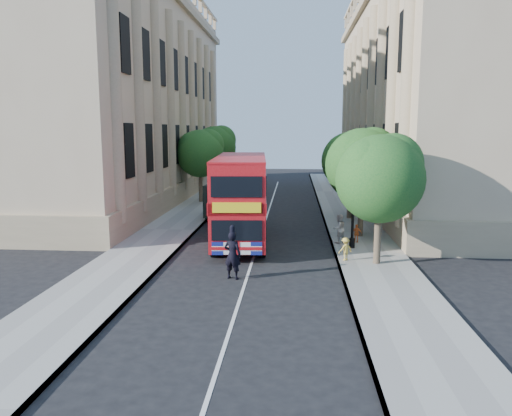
% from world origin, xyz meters
% --- Properties ---
extents(ground, '(120.00, 120.00, 0.00)m').
position_xyz_m(ground, '(0.00, 0.00, 0.00)').
color(ground, black).
rests_on(ground, ground).
extents(pavement_right, '(3.50, 80.00, 0.12)m').
position_xyz_m(pavement_right, '(5.75, 10.00, 0.06)').
color(pavement_right, gray).
rests_on(pavement_right, ground).
extents(pavement_left, '(3.50, 80.00, 0.12)m').
position_xyz_m(pavement_left, '(-5.75, 10.00, 0.06)').
color(pavement_left, gray).
rests_on(pavement_left, ground).
extents(building_right, '(12.00, 38.00, 18.00)m').
position_xyz_m(building_right, '(13.80, 24.00, 9.00)').
color(building_right, tan).
rests_on(building_right, ground).
extents(building_left, '(12.00, 38.00, 18.00)m').
position_xyz_m(building_left, '(-13.80, 24.00, 9.00)').
color(building_left, tan).
rests_on(building_left, ground).
extents(tree_right_near, '(4.00, 4.00, 6.08)m').
position_xyz_m(tree_right_near, '(5.84, 3.03, 4.25)').
color(tree_right_near, '#473828').
rests_on(tree_right_near, ground).
extents(tree_right_mid, '(4.20, 4.20, 6.37)m').
position_xyz_m(tree_right_mid, '(5.84, 9.03, 4.45)').
color(tree_right_mid, '#473828').
rests_on(tree_right_mid, ground).
extents(tree_right_far, '(4.00, 4.00, 6.15)m').
position_xyz_m(tree_right_far, '(5.84, 15.03, 4.31)').
color(tree_right_far, '#473828').
rests_on(tree_right_far, ground).
extents(tree_left_far, '(4.00, 4.00, 6.30)m').
position_xyz_m(tree_left_far, '(-5.96, 22.03, 4.44)').
color(tree_left_far, '#473828').
rests_on(tree_left_far, ground).
extents(tree_left_back, '(4.20, 4.20, 6.65)m').
position_xyz_m(tree_left_back, '(-5.96, 30.03, 4.71)').
color(tree_left_back, '#473828').
rests_on(tree_left_back, ground).
extents(lamp_post, '(0.32, 0.32, 5.16)m').
position_xyz_m(lamp_post, '(5.00, 6.00, 2.51)').
color(lamp_post, black).
rests_on(lamp_post, pavement_right).
extents(double_decker_bus, '(3.35, 10.27, 4.67)m').
position_xyz_m(double_decker_bus, '(-0.99, 7.61, 2.58)').
color(double_decker_bus, '#A70B10').
rests_on(double_decker_bus, ground).
extents(box_van, '(2.47, 5.24, 2.91)m').
position_xyz_m(box_van, '(-2.91, 15.36, 1.42)').
color(box_van, black).
rests_on(box_van, ground).
extents(police_constable, '(0.86, 0.69, 2.05)m').
position_xyz_m(police_constable, '(-0.58, 0.44, 1.02)').
color(police_constable, black).
rests_on(police_constable, ground).
extents(woman_pedestrian, '(0.98, 0.92, 1.60)m').
position_xyz_m(woman_pedestrian, '(4.40, 7.01, 0.92)').
color(woman_pedestrian, beige).
rests_on(woman_pedestrian, pavement_right).
extents(child_a, '(0.63, 0.36, 1.01)m').
position_xyz_m(child_a, '(5.38, 7.23, 0.63)').
color(child_a, orange).
rests_on(child_a, pavement_right).
extents(child_b, '(0.81, 0.69, 1.09)m').
position_xyz_m(child_b, '(4.40, 3.42, 0.66)').
color(child_b, gold).
rests_on(child_b, pavement_right).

